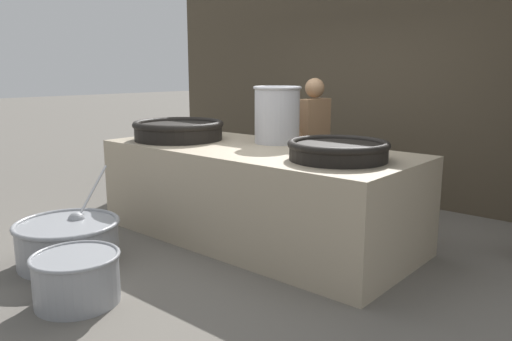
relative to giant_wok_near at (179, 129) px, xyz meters
name	(u,v)px	position (x,y,z in m)	size (l,w,h in m)	color
ground_plane	(256,237)	(1.06, 0.13, -1.10)	(60.00, 60.00, 0.00)	#666059
back_wall	(374,72)	(1.06, 2.63, 0.65)	(7.37, 0.24, 3.48)	#4C4233
hearth_platform	(256,193)	(1.06, 0.13, -0.61)	(3.35, 1.47, 0.98)	tan
giant_wok_near	(179,129)	(0.00, 0.00, 0.00)	(1.04, 1.04, 0.22)	black
giant_wok_far	(338,150)	(2.10, 0.05, -0.02)	(0.91, 0.91, 0.18)	black
stock_pot	(277,114)	(1.02, 0.54, 0.20)	(0.52, 0.52, 0.62)	#B7B7BC
cook	(313,142)	(1.01, 1.25, -0.19)	(0.39, 0.61, 1.67)	#9E7551
prep_bowl_vegetables	(68,240)	(0.21, -1.54, -0.87)	(0.95, 1.15, 0.79)	gray
prep_bowl_meat	(77,276)	(1.02, -1.92, -0.88)	(0.67, 0.67, 0.39)	gray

